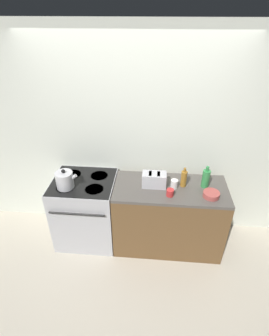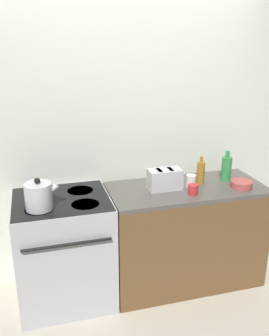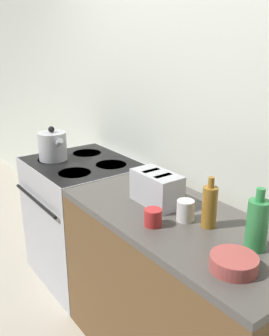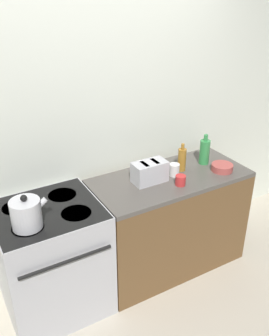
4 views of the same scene
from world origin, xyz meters
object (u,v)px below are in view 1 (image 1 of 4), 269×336
stove (86,209)px  cup_white (174,184)px  toaster (154,180)px  bottle_green (206,178)px  bottle_amber (184,178)px  kettle (65,180)px  cup_red (170,193)px  bowl (211,194)px

stove → cup_white: (1.08, -0.03, 0.49)m
toaster → bottle_green: (0.59, 0.04, 0.03)m
toaster → stove: bearing=179.0°
stove → toaster: size_ratio=3.30×
bottle_green → cup_white: (-0.36, -0.05, -0.06)m
stove → bottle_green: bearing=1.1°
bottle_amber → cup_white: 0.13m
stove → bottle_green: (1.44, 0.03, 0.55)m
kettle → cup_white: bearing=4.9°
bottle_amber → cup_red: bearing=-128.1°
bottle_amber → stove: bearing=-179.1°
kettle → bottle_green: 1.61m
cup_red → bottle_amber: bearing=51.9°
bottle_amber → cup_white: bottle_amber is taller
cup_white → toaster: bearing=176.8°
cup_red → stove: bearing=170.0°
cup_red → cup_white: (0.05, 0.16, 0.01)m
kettle → bottle_green: bottle_green is taller
stove → bowl: bowl is taller
toaster → cup_red: size_ratio=3.33×
kettle → bottle_amber: size_ratio=1.03×
bowl → toaster: bearing=167.1°
kettle → bottle_amber: (1.35, 0.15, 0.00)m
kettle → stove: bearing=39.1°
kettle → toaster: bearing=6.7°
bottle_amber → bowl: 0.35m
cup_white → bowl: cup_white is taller
bottle_amber → cup_white: bearing=-157.2°
cup_red → cup_white: 0.16m
kettle → bottle_amber: bearing=6.4°
cup_white → cup_red: bearing=-107.9°
bottle_green → cup_red: bearing=-152.6°
bottle_green → kettle: bearing=-174.3°
bottle_amber → bowl: size_ratio=1.34×
toaster → bowl: bearing=-12.9°
bottle_green → bowl: bearing=-76.3°
stove → cup_red: 1.15m
stove → kettle: 0.58m
bowl → bottle_green: bearing=103.7°
bottle_amber → bottle_green: bearing=2.1°
kettle → cup_red: (1.19, -0.05, -0.06)m
bowl → stove: bearing=173.9°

